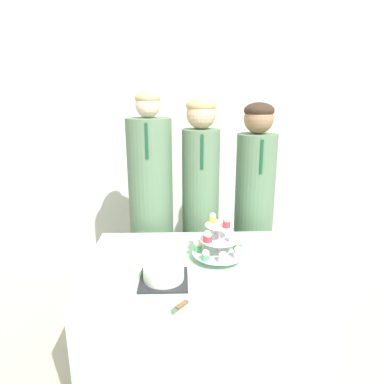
% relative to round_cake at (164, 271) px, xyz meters
% --- Properties ---
extents(wall_back, '(9.00, 0.06, 2.70)m').
position_rel_round_cake_xyz_m(wall_back, '(0.20, 1.59, 0.54)').
color(wall_back, silver).
rests_on(wall_back, ground_plane).
extents(table, '(1.23, 0.76, 0.76)m').
position_rel_round_cake_xyz_m(table, '(0.20, 0.20, -0.43)').
color(table, '#A8DBB2').
rests_on(table, ground_plane).
extents(round_cake, '(0.23, 0.23, 0.11)m').
position_rel_round_cake_xyz_m(round_cake, '(0.00, 0.00, 0.00)').
color(round_cake, '#232328').
rests_on(round_cake, table).
extents(cake_knife, '(0.16, 0.18, 0.01)m').
position_rel_round_cake_xyz_m(cake_knife, '(0.11, -0.17, -0.05)').
color(cake_knife, silver).
rests_on(cake_knife, table).
extents(cupcake_stand, '(0.28, 0.28, 0.26)m').
position_rel_round_cake_xyz_m(cupcake_stand, '(0.28, 0.21, 0.05)').
color(cupcake_stand, silver).
rests_on(cupcake_stand, table).
extents(student_0, '(0.30, 0.31, 1.63)m').
position_rel_round_cake_xyz_m(student_0, '(-0.12, 0.82, -0.04)').
color(student_0, '#567556').
rests_on(student_0, ground_plane).
extents(student_1, '(0.25, 0.26, 1.59)m').
position_rel_round_cake_xyz_m(student_1, '(0.22, 0.82, -0.03)').
color(student_1, '#567556').
rests_on(student_1, ground_plane).
extents(student_2, '(0.27, 0.28, 1.56)m').
position_rel_round_cake_xyz_m(student_2, '(0.60, 0.82, -0.05)').
color(student_2, '#567556').
rests_on(student_2, ground_plane).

